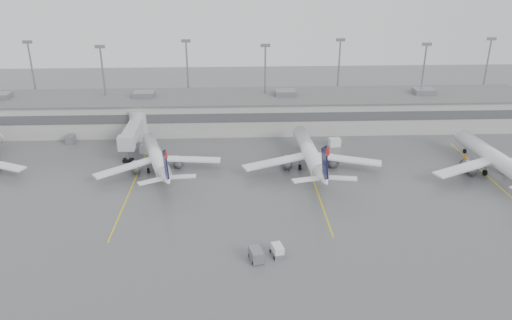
{
  "coord_description": "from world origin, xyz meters",
  "views": [
    {
      "loc": [
        2.57,
        -62.71,
        41.39
      ],
      "look_at": [
        6.2,
        24.0,
        5.0
      ],
      "focal_mm": 35.0,
      "sensor_mm": 36.0,
      "label": 1
    }
  ],
  "objects_px": {
    "jet_mid_right": "(311,154)",
    "baggage_tug": "(277,251)",
    "jet_mid_left": "(157,157)",
    "jet_far_right": "(496,159)"
  },
  "relations": [
    {
      "from": "jet_mid_right",
      "to": "jet_far_right",
      "type": "distance_m",
      "value": 36.84
    },
    {
      "from": "jet_mid_left",
      "to": "baggage_tug",
      "type": "distance_m",
      "value": 38.61
    },
    {
      "from": "jet_mid_left",
      "to": "jet_mid_right",
      "type": "bearing_deg",
      "value": -17.17
    },
    {
      "from": "jet_mid_right",
      "to": "jet_far_right",
      "type": "relative_size",
      "value": 0.98
    },
    {
      "from": "jet_mid_right",
      "to": "baggage_tug",
      "type": "height_order",
      "value": "jet_mid_right"
    },
    {
      "from": "jet_far_right",
      "to": "jet_mid_right",
      "type": "bearing_deg",
      "value": 167.87
    },
    {
      "from": "jet_mid_right",
      "to": "jet_mid_left",
      "type": "bearing_deg",
      "value": 177.26
    },
    {
      "from": "jet_mid_left",
      "to": "jet_far_right",
      "type": "bearing_deg",
      "value": -20.65
    },
    {
      "from": "jet_mid_right",
      "to": "jet_far_right",
      "type": "bearing_deg",
      "value": -9.16
    },
    {
      "from": "baggage_tug",
      "to": "jet_far_right",
      "type": "bearing_deg",
      "value": 17.05
    }
  ]
}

